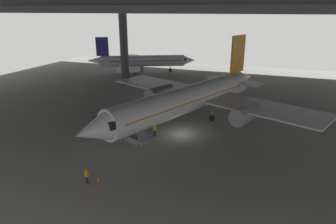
# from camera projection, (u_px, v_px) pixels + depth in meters

# --- Properties ---
(ground_plane) EXTENTS (110.00, 110.00, 0.00)m
(ground_plane) POSITION_uv_depth(u_px,v_px,m) (180.00, 133.00, 41.09)
(ground_plane) COLOR gray
(hangar_structure) EXTENTS (121.00, 99.00, 17.68)m
(hangar_structure) POSITION_uv_depth(u_px,v_px,m) (208.00, 3.00, 47.83)
(hangar_structure) COLOR #4C4F54
(hangar_structure) RESTS_ON ground_plane
(airplane_main) EXTENTS (36.54, 36.61, 11.90)m
(airplane_main) POSITION_uv_depth(u_px,v_px,m) (190.00, 98.00, 44.71)
(airplane_main) COLOR white
(airplane_main) RESTS_ON ground_plane
(boarding_stairs) EXTENTS (4.50, 2.93, 4.75)m
(boarding_stairs) POSITION_uv_depth(u_px,v_px,m) (135.00, 135.00, 38.60)
(boarding_stairs) COLOR slate
(boarding_stairs) RESTS_ON ground_plane
(crew_worker_near_nose) EXTENTS (0.54, 0.28, 1.56)m
(crew_worker_near_nose) POSITION_uv_depth(u_px,v_px,m) (87.00, 176.00, 29.04)
(crew_worker_near_nose) COLOR #232838
(crew_worker_near_nose) RESTS_ON ground_plane
(crew_worker_by_stairs) EXTENTS (0.54, 0.30, 1.76)m
(crew_worker_by_stairs) POSITION_uv_depth(u_px,v_px,m) (154.00, 129.00, 39.78)
(crew_worker_by_stairs) COLOR #232838
(crew_worker_by_stairs) RESTS_ON ground_plane
(airplane_distant) EXTENTS (26.88, 26.99, 9.31)m
(airplane_distant) POSITION_uv_depth(u_px,v_px,m) (141.00, 61.00, 79.70)
(airplane_distant) COLOR white
(airplane_distant) RESTS_ON ground_plane
(traffic_cone_orange) EXTENTS (0.36, 0.36, 0.60)m
(traffic_cone_orange) POSITION_uv_depth(u_px,v_px,m) (98.00, 179.00, 29.46)
(traffic_cone_orange) COLOR black
(traffic_cone_orange) RESTS_ON ground_plane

